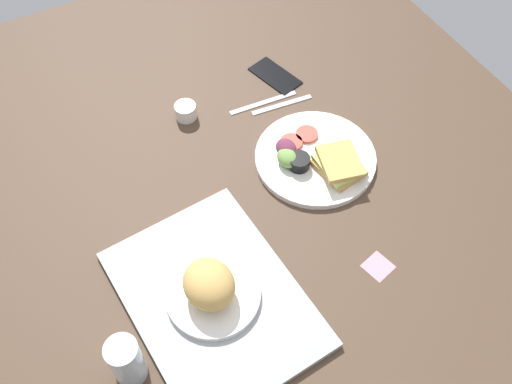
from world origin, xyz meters
The scene contains 10 objects.
ground_plane centered at (0.00, 0.00, -1.50)cm, with size 190.00×150.00×3.00cm, color #4C3828.
serving_tray centered at (-15.84, 22.53, 0.80)cm, with size 45.00×33.00×1.60cm, color #9EA0A3.
bread_plate_near centered at (-15.48, 22.85, 5.35)cm, with size 19.77×19.77×9.49cm.
plate_with_salad centered at (5.52, -15.38, 1.66)cm, with size 29.73×29.73×5.40cm.
drinking_glass centered at (-21.93, 43.21, 6.19)cm, with size 6.36×6.36×12.39cm, color silver.
espresso_cup centered at (34.42, 6.21, 2.00)cm, with size 5.60×5.60×4.00cm, color silver.
fork centered at (26.17, -17.79, 0.25)cm, with size 17.00×1.40×0.50cm, color #B7B7BC.
knife centered at (29.17, -13.79, 0.25)cm, with size 19.00×1.40×0.50cm, color #B7B7BC.
cell_phone centered at (36.55, -21.52, 0.40)cm, with size 14.40×7.20×0.80cm, color black.
sticky_note centered at (-25.58, -12.33, 0.06)cm, with size 5.60×5.60×0.12cm, color pink.
Camera 1 is at (-66.22, 39.65, 112.83)cm, focal length 41.04 mm.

